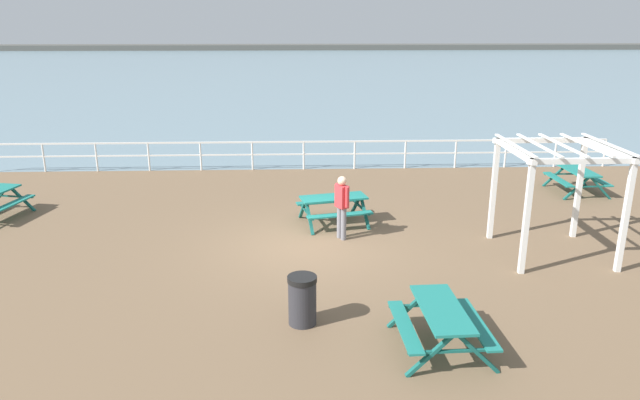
% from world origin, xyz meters
% --- Properties ---
extents(ground_plane, '(30.00, 24.00, 0.20)m').
position_xyz_m(ground_plane, '(0.00, 0.00, -0.10)').
color(ground_plane, brown).
extents(sea_band, '(142.00, 90.00, 0.01)m').
position_xyz_m(sea_band, '(0.00, 52.75, 0.00)').
color(sea_band, gray).
rests_on(sea_band, ground).
extents(distant_shoreline, '(142.00, 6.00, 1.80)m').
position_xyz_m(distant_shoreline, '(0.00, 95.75, 0.00)').
color(distant_shoreline, '#4C4C47').
rests_on(distant_shoreline, ground).
extents(seaward_railing, '(23.07, 0.07, 1.08)m').
position_xyz_m(seaward_railing, '(-0.00, 7.75, 0.75)').
color(seaward_railing, white).
rests_on(seaward_railing, ground).
extents(picnic_table_near_left, '(1.60, 1.85, 0.80)m').
position_xyz_m(picnic_table_near_left, '(2.18, -4.89, 0.58)').
color(picnic_table_near_left, '#1E7A70').
rests_on(picnic_table_near_left, ground).
extents(picnic_table_near_right, '(2.09, 1.87, 0.80)m').
position_xyz_m(picnic_table_near_right, '(0.75, 1.61, 0.58)').
color(picnic_table_near_right, '#1E7A70').
rests_on(picnic_table_near_right, ground).
extents(picnic_table_far_left, '(1.56, 1.82, 0.80)m').
position_xyz_m(picnic_table_far_left, '(8.84, 4.32, 0.58)').
color(picnic_table_far_left, '#1E7A70').
rests_on(picnic_table_far_left, ground).
extents(visitor, '(0.36, 0.47, 1.66)m').
position_xyz_m(visitor, '(0.88, 0.43, 0.95)').
color(visitor, slate).
rests_on(visitor, ground).
extents(lattice_pergola, '(2.45, 2.57, 2.70)m').
position_xyz_m(lattice_pergola, '(5.83, -0.76, 2.00)').
color(lattice_pergola, white).
rests_on(lattice_pergola, ground).
extents(litter_bin, '(0.55, 0.55, 0.95)m').
position_xyz_m(litter_bin, '(-0.17, -3.93, 0.48)').
color(litter_bin, '#2D2D33').
rests_on(litter_bin, ground).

